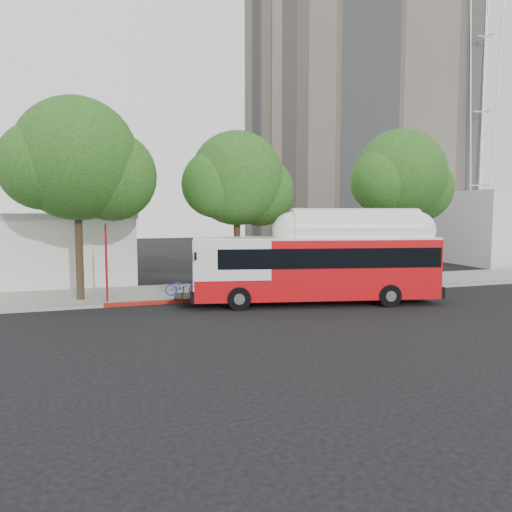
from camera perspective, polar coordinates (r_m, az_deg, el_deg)
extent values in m
plane|color=black|center=(21.90, 4.79, -6.44)|extent=(120.00, 120.00, 0.00)
cube|color=gray|center=(27.88, -0.48, -3.73)|extent=(60.00, 5.00, 0.15)
cube|color=gray|center=(25.46, 1.32, -4.60)|extent=(60.00, 0.30, 0.15)
cube|color=maroon|center=(24.62, -5.29, -4.95)|extent=(10.00, 0.32, 0.16)
cylinder|color=#2D2116|center=(25.25, -19.58, 1.79)|extent=(0.36, 0.36, 6.08)
sphere|color=#144816|center=(25.33, -19.85, 10.40)|extent=(5.80, 5.80, 5.80)
sphere|color=#144816|center=(25.48, -16.16, 8.76)|extent=(4.35, 4.35, 4.35)
cylinder|color=#2D2116|center=(26.82, -2.19, 1.60)|extent=(0.36, 0.36, 5.44)
sphere|color=#144816|center=(26.82, -2.22, 8.86)|extent=(5.00, 5.00, 5.00)
sphere|color=#144816|center=(27.39, 0.46, 7.37)|extent=(3.75, 3.75, 3.75)
cylinder|color=#2D2116|center=(30.95, 16.00, 2.18)|extent=(0.36, 0.36, 5.76)
sphere|color=#144816|center=(30.98, 16.17, 8.85)|extent=(5.40, 5.40, 5.40)
sphere|color=#144816|center=(31.96, 18.15, 7.38)|extent=(4.05, 4.05, 4.05)
cube|color=gray|center=(56.10, 10.91, 18.65)|extent=(18.00, 18.00, 35.00)
cube|color=red|center=(23.73, 6.80, -1.37)|extent=(11.66, 4.82, 2.75)
cube|color=black|center=(23.78, 7.93, 0.01)|extent=(10.56, 4.64, 0.90)
cube|color=white|center=(23.61, 6.84, 2.04)|extent=(11.64, 4.75, 0.09)
cube|color=white|center=(24.09, 11.26, 2.63)|extent=(6.34, 3.14, 0.52)
cube|color=black|center=(23.32, -8.34, -4.57)|extent=(1.10, 1.83, 0.06)
imported|color=#25219A|center=(23.25, -8.36, -3.46)|extent=(0.90, 1.71, 0.86)
cylinder|color=#AD1218|center=(24.33, -16.72, -1.17)|extent=(0.11, 0.11, 3.61)
cube|color=black|center=(24.19, -16.84, 3.30)|extent=(0.05, 0.36, 0.23)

